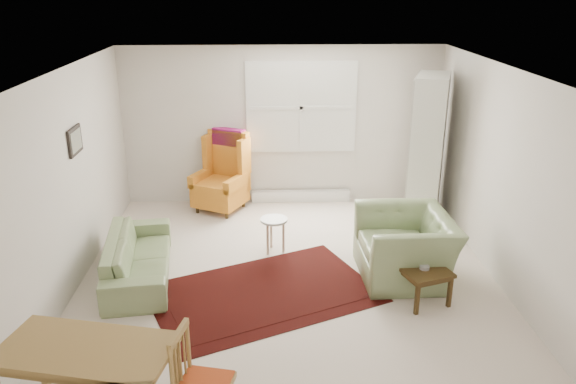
{
  "coord_description": "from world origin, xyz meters",
  "views": [
    {
      "loc": [
        -0.24,
        -5.92,
        3.38
      ],
      "look_at": [
        0.0,
        0.3,
        1.05
      ],
      "focal_mm": 35.0,
      "sensor_mm": 36.0,
      "label": 1
    }
  ],
  "objects_px": {
    "wingback_chair": "(219,172)",
    "coffee_table": "(423,285)",
    "armchair": "(406,240)",
    "stool": "(274,235)",
    "sofa": "(138,249)",
    "cabinet": "(427,150)",
    "desk_chair": "(204,384)"
  },
  "relations": [
    {
      "from": "wingback_chair",
      "to": "coffee_table",
      "type": "bearing_deg",
      "value": -21.8
    },
    {
      "from": "armchair",
      "to": "stool",
      "type": "xyz_separation_m",
      "value": [
        -1.58,
        0.71,
        -0.23
      ]
    },
    {
      "from": "sofa",
      "to": "coffee_table",
      "type": "bearing_deg",
      "value": -109.49
    },
    {
      "from": "armchair",
      "to": "coffee_table",
      "type": "relative_size",
      "value": 2.41
    },
    {
      "from": "armchair",
      "to": "cabinet",
      "type": "xyz_separation_m",
      "value": [
        0.69,
        1.74,
        0.62
      ]
    },
    {
      "from": "stool",
      "to": "desk_chair",
      "type": "xyz_separation_m",
      "value": [
        -0.59,
        -3.19,
        0.22
      ]
    },
    {
      "from": "cabinet",
      "to": "desk_chair",
      "type": "xyz_separation_m",
      "value": [
        -2.85,
        -4.23,
        -0.63
      ]
    },
    {
      "from": "wingback_chair",
      "to": "stool",
      "type": "height_order",
      "value": "wingback_chair"
    },
    {
      "from": "coffee_table",
      "to": "cabinet",
      "type": "xyz_separation_m",
      "value": [
        0.62,
        2.34,
        0.88
      ]
    },
    {
      "from": "coffee_table",
      "to": "desk_chair",
      "type": "bearing_deg",
      "value": -139.89
    },
    {
      "from": "armchair",
      "to": "wingback_chair",
      "type": "distance_m",
      "value": 3.27
    },
    {
      "from": "sofa",
      "to": "desk_chair",
      "type": "distance_m",
      "value": 2.79
    },
    {
      "from": "sofa",
      "to": "cabinet",
      "type": "height_order",
      "value": "cabinet"
    },
    {
      "from": "coffee_table",
      "to": "stool",
      "type": "distance_m",
      "value": 2.11
    },
    {
      "from": "armchair",
      "to": "stool",
      "type": "distance_m",
      "value": 1.74
    },
    {
      "from": "sofa",
      "to": "wingback_chair",
      "type": "xyz_separation_m",
      "value": [
        0.83,
        2.12,
        0.25
      ]
    },
    {
      "from": "wingback_chair",
      "to": "stool",
      "type": "xyz_separation_m",
      "value": [
        0.82,
        -1.51,
        -0.38
      ]
    },
    {
      "from": "wingback_chair",
      "to": "coffee_table",
      "type": "height_order",
      "value": "wingback_chair"
    },
    {
      "from": "stool",
      "to": "wingback_chair",
      "type": "bearing_deg",
      "value": 118.63
    },
    {
      "from": "wingback_chair",
      "to": "cabinet",
      "type": "height_order",
      "value": "cabinet"
    },
    {
      "from": "stool",
      "to": "desk_chair",
      "type": "bearing_deg",
      "value": -100.43
    },
    {
      "from": "sofa",
      "to": "desk_chair",
      "type": "height_order",
      "value": "desk_chair"
    },
    {
      "from": "armchair",
      "to": "desk_chair",
      "type": "bearing_deg",
      "value": -42.96
    },
    {
      "from": "stool",
      "to": "desk_chair",
      "type": "distance_m",
      "value": 3.26
    },
    {
      "from": "sofa",
      "to": "armchair",
      "type": "xyz_separation_m",
      "value": [
        3.23,
        -0.09,
        0.1
      ]
    },
    {
      "from": "stool",
      "to": "cabinet",
      "type": "relative_size",
      "value": 0.22
    },
    {
      "from": "desk_chair",
      "to": "armchair",
      "type": "bearing_deg",
      "value": -27.95
    },
    {
      "from": "wingback_chair",
      "to": "coffee_table",
      "type": "relative_size",
      "value": 2.48
    },
    {
      "from": "stool",
      "to": "cabinet",
      "type": "bearing_deg",
      "value": 24.48
    },
    {
      "from": "cabinet",
      "to": "desk_chair",
      "type": "bearing_deg",
      "value": -104.38
    },
    {
      "from": "armchair",
      "to": "coffee_table",
      "type": "distance_m",
      "value": 0.66
    },
    {
      "from": "cabinet",
      "to": "desk_chair",
      "type": "relative_size",
      "value": 2.36
    }
  ]
}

